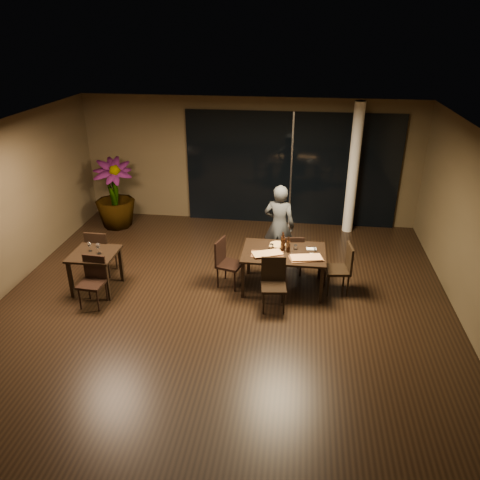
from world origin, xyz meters
The scene contains 31 objects.
ground centered at (0.00, 0.00, 0.00)m, with size 8.00×8.00×0.00m, color black.
wall_back centered at (0.00, 4.05, 1.50)m, with size 8.00×0.10×3.00m, color #433723.
wall_front centered at (0.00, -4.05, 1.50)m, with size 8.00×0.10×3.00m, color #433723.
ceiling centered at (0.00, 0.00, 3.02)m, with size 8.00×8.00×0.04m, color silver.
window_panel centered at (1.00, 3.96, 1.35)m, with size 5.00×0.06×2.70m, color black.
column centered at (2.40, 3.65, 1.50)m, with size 0.24×0.24×3.00m, color white.
main_table centered at (1.00, 0.80, 0.68)m, with size 1.50×1.00×0.75m.
side_table centered at (-2.40, 0.30, 0.62)m, with size 0.80×0.80×0.75m.
chair_main_far centered at (1.15, 1.33, 0.47)m, with size 0.44×0.44×0.84m.
chair_main_near centered at (0.86, 0.15, 0.51)m, with size 0.47×0.47×0.91m.
chair_main_left centered at (-0.07, 0.78, 0.51)m, with size 0.52×0.52×0.91m.
chair_main_right centered at (2.06, 0.81, 0.52)m, with size 0.48×0.48×0.93m.
chair_side_far centered at (-2.53, 0.81, 0.53)m, with size 0.45×0.45×0.95m.
chair_side_near centered at (-2.25, -0.15, 0.49)m, with size 0.43×0.43×0.89m.
diner centered at (0.86, 1.76, 0.85)m, with size 0.57×0.38×1.69m, color #2E3033.
potted_plant centered at (-3.13, 3.18, 0.82)m, with size 0.90×0.90×1.65m, color #1D4E1A.
pizza_board_left centered at (0.71, 0.64, 0.76)m, with size 0.58×0.29×0.01m, color #4B2A18.
pizza_board_right centered at (1.40, 0.57, 0.76)m, with size 0.59×0.29×0.01m, color #4C2D18.
oblong_pizza_left centered at (0.71, 0.64, 0.77)m, with size 0.51×0.23×0.02m, color maroon, non-canonical shape.
oblong_pizza_right centered at (1.40, 0.57, 0.77)m, with size 0.52×0.24×0.02m, color maroon, non-canonical shape.
round_pizza centered at (0.87, 1.06, 0.76)m, with size 0.29×0.29×0.01m, color red.
bottle_a centered at (0.98, 0.82, 0.92)m, with size 0.07×0.07×0.33m, color black, non-canonical shape.
bottle_b centered at (1.08, 0.80, 0.90)m, with size 0.07×0.07×0.30m, color black, non-canonical shape.
bottle_c centered at (0.97, 0.94, 0.91)m, with size 0.07×0.07×0.32m, color black, non-canonical shape.
tumbler_left centered at (0.76, 0.89, 0.80)m, with size 0.08×0.08×0.10m, color white.
tumbler_right centered at (1.20, 0.93, 0.79)m, with size 0.07×0.07×0.08m, color white.
napkin_near centered at (1.55, 0.72, 0.76)m, with size 0.18×0.10×0.01m, color silver.
napkin_far centered at (1.50, 0.96, 0.76)m, with size 0.18×0.10×0.01m, color silver.
wine_glass_a centered at (-2.49, 0.36, 0.83)m, with size 0.07×0.07×0.17m, color white, non-canonical shape.
wine_glass_b centered at (-2.30, 0.29, 0.85)m, with size 0.09×0.09×0.19m, color white, non-canonical shape.
side_napkin centered at (-2.37, 0.09, 0.76)m, with size 0.18×0.11×0.01m, color white.
Camera 1 is at (1.21, -6.81, 4.55)m, focal length 35.00 mm.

